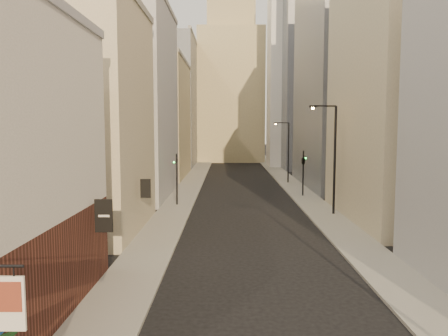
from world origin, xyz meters
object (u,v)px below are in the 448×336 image
streetlamp_mid (332,153)px  clock_tower (231,80)px  streetlamp_far (287,149)px  traffic_light_left (177,168)px  traffic_light_right (303,161)px  white_tower (290,67)px

streetlamp_mid → clock_tower: bearing=85.3°
streetlamp_mid → streetlamp_far: 20.85m
clock_tower → streetlamp_mid: 62.16m
clock_tower → traffic_light_left: 58.07m
traffic_light_right → traffic_light_left: bearing=13.0°
streetlamp_far → traffic_light_right: bearing=-101.5°
traffic_light_left → traffic_light_right: size_ratio=1.00×
clock_tower → traffic_light_right: clock_tower is taller
traffic_light_left → streetlamp_far: bearing=-128.0°
traffic_light_right → white_tower: bearing=-105.7°
streetlamp_mid → traffic_light_left: streetlamp_mid is taller
streetlamp_far → streetlamp_mid: bearing=-100.2°
clock_tower → traffic_light_left: (-5.57, -56.08, -13.98)m
streetlamp_mid → streetlamp_far: bearing=80.3°
clock_tower → traffic_light_left: clock_tower is taller
clock_tower → streetlamp_far: bearing=-79.8°
clock_tower → white_tower: size_ratio=1.08×
clock_tower → traffic_light_left: bearing=-95.7°
white_tower → traffic_light_left: 47.64m
white_tower → streetlamp_mid: (-2.92, -46.39, -13.28)m
white_tower → streetlamp_mid: 48.34m
clock_tower → white_tower: 17.83m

